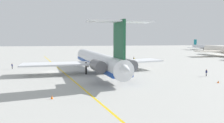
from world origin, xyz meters
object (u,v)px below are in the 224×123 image
(main_jetliner, at_px, (98,60))
(ground_crew_portside, at_px, (134,58))
(airliner_far_left, at_px, (204,47))
(safety_cone_wingtip, at_px, (218,82))
(ground_crew_near_tail, at_px, (134,59))
(ground_crew_near_nose, at_px, (206,72))
(ground_crew_starboard, at_px, (12,65))
(safety_cone_nose, at_px, (52,97))

(main_jetliner, xyz_separation_m, ground_crew_portside, (-26.92, 16.19, -2.41))
(main_jetliner, xyz_separation_m, airliner_far_left, (-91.48, 86.43, -1.20))
(airliner_far_left, relative_size, safety_cone_wingtip, 46.97)
(ground_crew_near_tail, xyz_separation_m, ground_crew_portside, (-3.00, 0.46, -0.02))
(ground_crew_near_nose, relative_size, ground_crew_near_tail, 0.99)
(ground_crew_near_tail, height_order, safety_cone_wingtip, ground_crew_near_tail)
(main_jetliner, relative_size, ground_crew_portside, 25.95)
(main_jetliner, relative_size, safety_cone_wingtip, 79.10)
(ground_crew_near_nose, xyz_separation_m, ground_crew_portside, (-34.46, -9.69, -0.00))
(ground_crew_portside, height_order, safety_cone_wingtip, ground_crew_portside)
(airliner_far_left, distance_m, ground_crew_starboard, 137.19)
(airliner_far_left, xyz_separation_m, ground_crew_near_nose, (99.02, -60.55, -1.21))
(ground_crew_near_nose, height_order, ground_crew_starboard, ground_crew_starboard)
(safety_cone_nose, xyz_separation_m, safety_cone_wingtip, (-6.86, 32.80, 0.00))
(ground_crew_near_tail, distance_m, safety_cone_wingtip, 39.82)
(ground_crew_near_nose, bearing_deg, safety_cone_wingtip, -167.87)
(airliner_far_left, height_order, ground_crew_near_tail, airliner_far_left)
(ground_crew_near_nose, relative_size, ground_crew_starboard, 0.97)
(ground_crew_starboard, distance_m, safety_cone_nose, 36.99)
(ground_crew_near_tail, relative_size, ground_crew_starboard, 0.98)
(safety_cone_nose, bearing_deg, ground_crew_portside, 152.77)
(ground_crew_portside, bearing_deg, ground_crew_near_nose, 64.53)
(ground_crew_portside, height_order, ground_crew_starboard, ground_crew_starboard)
(ground_crew_portside, distance_m, safety_cone_nose, 54.93)
(airliner_far_left, height_order, ground_crew_portside, airliner_far_left)
(ground_crew_near_nose, xyz_separation_m, ground_crew_starboard, (-18.96, -50.84, 0.04))
(ground_crew_portside, distance_m, ground_crew_starboard, 43.98)
(main_jetliner, height_order, safety_cone_wingtip, main_jetliner)
(ground_crew_near_tail, xyz_separation_m, safety_cone_wingtip, (38.98, 8.13, -0.80))
(ground_crew_near_nose, distance_m, safety_cone_wingtip, 7.82)
(ground_crew_portside, bearing_deg, ground_crew_starboard, -20.52)
(airliner_far_left, distance_m, ground_crew_near_tail, 97.80)
(ground_crew_portside, xyz_separation_m, safety_cone_nose, (48.84, -25.13, -0.79))
(main_jetliner, height_order, ground_crew_near_nose, main_jetliner)
(ground_crew_starboard, bearing_deg, main_jetliner, -173.41)
(ground_crew_starboard, bearing_deg, ground_crew_near_tail, -131.76)
(ground_crew_near_nose, bearing_deg, ground_crew_portside, 42.87)
(ground_crew_near_tail, relative_size, ground_crew_portside, 1.02)
(main_jetliner, height_order, safety_cone_nose, main_jetliner)
(ground_crew_starboard, distance_m, safety_cone_wingtip, 55.54)
(ground_crew_portside, relative_size, safety_cone_wingtip, 3.05)
(airliner_far_left, xyz_separation_m, ground_crew_starboard, (80.07, -111.39, -1.17))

